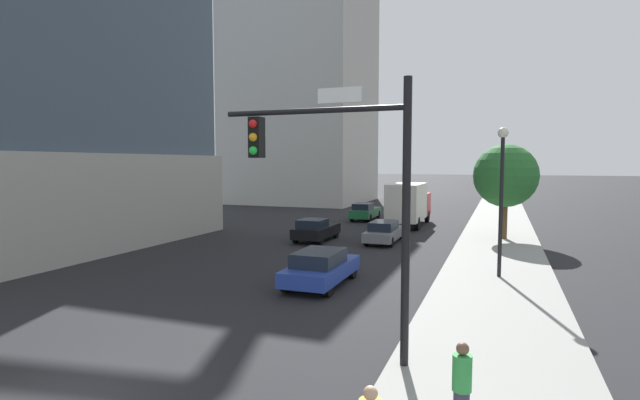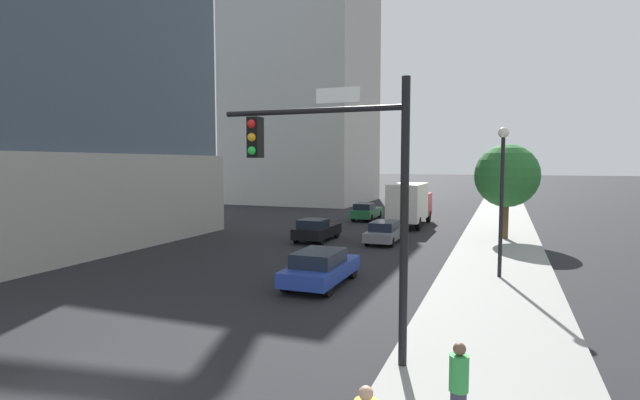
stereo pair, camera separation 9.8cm
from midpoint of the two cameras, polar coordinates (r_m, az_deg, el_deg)
sidewalk at (r=27.32m, az=20.50°, el=-6.15°), size 4.72×120.00×0.15m
construction_building at (r=62.66m, az=-1.85°, el=15.28°), size 17.27×16.51×37.23m
traffic_light_pole at (r=11.71m, az=2.64°, el=3.12°), size 4.83×0.48×6.79m
street_lamp at (r=21.46m, az=20.92°, el=2.16°), size 0.44×0.44×6.29m
street_tree at (r=32.47m, az=21.37°, el=2.69°), size 3.97×3.97×5.99m
car_black at (r=30.60m, az=-0.34°, el=-3.54°), size 1.87×4.19×1.44m
car_blue at (r=19.64m, az=0.21°, el=-7.97°), size 1.95×4.58×1.45m
car_green at (r=41.70m, az=5.58°, el=-1.37°), size 1.74×4.45×1.51m
car_gray at (r=30.29m, az=7.84°, el=-3.75°), size 1.73×4.71×1.35m
box_truck at (r=38.11m, az=10.67°, el=-0.32°), size 2.36×7.41×3.37m
pedestrian_green_shirt at (r=9.38m, az=16.43°, el=-20.69°), size 0.34×0.34×1.70m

